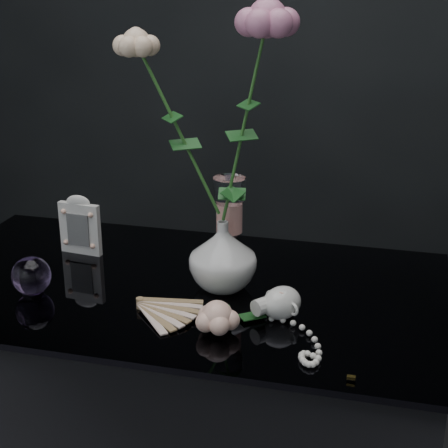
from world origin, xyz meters
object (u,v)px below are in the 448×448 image
(vase, at_px, (223,255))
(paperweight, at_px, (31,276))
(wine_glass, at_px, (229,229))
(picture_frame, at_px, (80,224))
(loose_rose, at_px, (217,317))
(pearl_jar, at_px, (282,301))

(vase, xyz_separation_m, paperweight, (-0.35, -0.11, -0.03))
(wine_glass, distance_m, picture_frame, 0.35)
(vase, xyz_separation_m, loose_rose, (0.03, -0.17, -0.04))
(wine_glass, height_order, picture_frame, wine_glass)
(loose_rose, relative_size, pearl_jar, 0.77)
(vase, relative_size, loose_rose, 0.82)
(paperweight, distance_m, pearl_jar, 0.48)
(loose_rose, bearing_deg, paperweight, 165.54)
(picture_frame, relative_size, paperweight, 1.78)
(picture_frame, bearing_deg, loose_rose, -28.63)
(vase, height_order, pearl_jar, vase)
(vase, distance_m, picture_frame, 0.36)
(loose_rose, bearing_deg, picture_frame, 138.85)
(wine_glass, bearing_deg, loose_rose, -81.63)
(paperweight, bearing_deg, wine_glass, 25.04)
(picture_frame, distance_m, loose_rose, 0.46)
(wine_glass, distance_m, pearl_jar, 0.20)
(vase, bearing_deg, paperweight, -161.81)
(wine_glass, bearing_deg, pearl_jar, -47.00)
(wine_glass, bearing_deg, paperweight, -154.96)
(wine_glass, relative_size, picture_frame, 1.57)
(paperweight, xyz_separation_m, loose_rose, (0.38, -0.06, -0.01))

